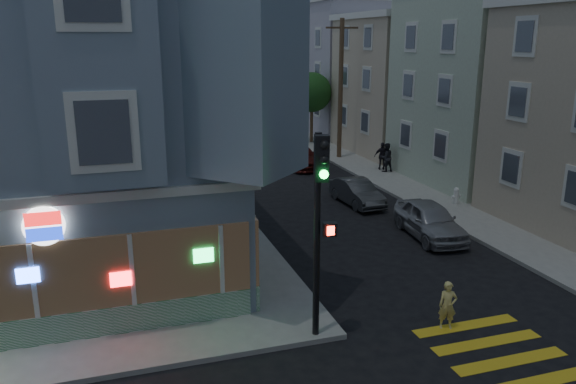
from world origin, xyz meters
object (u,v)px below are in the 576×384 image
street_tree_near (312,92)px  parked_car_b (357,192)px  traffic_signal (320,203)px  parked_car_c (298,156)px  running_child (448,305)px  street_tree_far (281,85)px  parked_car_a (430,220)px  pedestrian_b (382,156)px  parked_car_d (266,136)px  pedestrian_a (386,157)px  utility_pole (341,87)px  fire_hydrant (456,195)px

street_tree_near → parked_car_b: bearing=-102.4°
street_tree_near → traffic_signal: (-9.97, -27.84, -0.07)m
parked_car_c → running_child: bearing=-100.6°
parked_car_b → parked_car_c: size_ratio=0.79×
street_tree_near → street_tree_far: 8.00m
parked_car_a → parked_car_c: bearing=99.3°
pedestrian_b → parked_car_a: pedestrian_b is taller
parked_car_a → parked_car_c: 14.10m
parked_car_a → parked_car_d: size_ratio=0.80×
pedestrian_b → parked_car_c: size_ratio=0.35×
pedestrian_a → traffic_signal: size_ratio=0.31×
utility_pole → parked_car_a: bearing=-99.3°
street_tree_far → parked_car_b: size_ratio=1.41×
street_tree_near → pedestrian_a: size_ratio=3.08×
street_tree_far → pedestrian_b: 18.64m
parked_car_b → parked_car_d: (0.00, 16.63, 0.12)m
traffic_signal → parked_car_c: bearing=86.1°
utility_pole → running_child: bearing=-105.3°
street_tree_far → pedestrian_b: bearing=-87.5°
running_child → parked_car_b: 12.25m
parked_car_a → pedestrian_a: bearing=77.5°
pedestrian_a → parked_car_b: pedestrian_a is taller
street_tree_near → traffic_signal: 29.57m
street_tree_near → parked_car_b: size_ratio=1.41×
pedestrian_a → pedestrian_b: pedestrian_a is taller
pedestrian_a → parked_car_d: (-4.37, 11.22, -0.27)m
utility_pole → parked_car_c: size_ratio=1.89×
utility_pole → parked_car_d: 8.23m
street_tree_near → pedestrian_b: 10.82m
utility_pole → traffic_signal: size_ratio=1.64×
parked_car_d → traffic_signal: bearing=-97.7°
running_child → parked_car_d: 28.71m
fire_hydrant → parked_car_a: bearing=-136.3°
parked_car_b → traffic_signal: bearing=-122.4°
pedestrian_b → fire_hydrant: 7.78m
utility_pole → fire_hydrant: (1.00, -12.15, -4.22)m
pedestrian_b → parked_car_d: size_ratio=0.31×
pedestrian_b → parked_car_d: 11.56m
pedestrian_a → street_tree_far: bearing=-94.0°
utility_pole → pedestrian_b: size_ratio=5.39×
pedestrian_b → running_child: bearing=89.2°
pedestrian_a → utility_pole: bearing=-85.1°
pedestrian_b → utility_pole: bearing=-56.3°
street_tree_near → parked_car_a: bearing=-97.2°
parked_car_c → street_tree_near: bearing=61.0°
pedestrian_a → street_tree_near: bearing=-92.3°
parked_car_b → parked_car_c: (0.00, 8.87, 0.07)m
street_tree_far → pedestrian_b: street_tree_far is taller
utility_pole → street_tree_near: bearing=88.1°
pedestrian_b → traffic_signal: 20.71m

